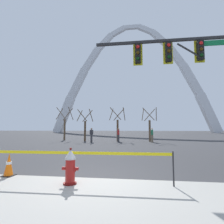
% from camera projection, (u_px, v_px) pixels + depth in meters
% --- Properties ---
extents(ground_plane, '(240.00, 240.00, 0.00)m').
position_uv_depth(ground_plane, '(96.00, 179.00, 5.46)').
color(ground_plane, '#333335').
extents(fire_hydrant, '(0.46, 0.48, 0.99)m').
position_uv_depth(fire_hydrant, '(70.00, 167.00, 4.96)').
color(fire_hydrant, '#5E0F0D').
rests_on(fire_hydrant, ground).
extents(caution_tape_barrier, '(5.57, 0.15, 0.92)m').
position_uv_depth(caution_tape_barrier, '(72.00, 160.00, 5.07)').
color(caution_tape_barrier, '#232326').
rests_on(caution_tape_barrier, ground).
extents(traffic_cone_by_hydrant, '(0.36, 0.36, 0.73)m').
position_uv_depth(traffic_cone_by_hydrant, '(9.00, 165.00, 5.79)').
color(traffic_cone_by_hydrant, black).
rests_on(traffic_cone_by_hydrant, ground).
extents(traffic_signal_gantry, '(6.42, 0.44, 6.00)m').
position_uv_depth(traffic_signal_gantry, '(193.00, 67.00, 8.10)').
color(traffic_signal_gantry, '#232326').
rests_on(traffic_signal_gantry, ground).
extents(monument_arch, '(62.05, 2.88, 42.71)m').
position_uv_depth(monument_arch, '(132.00, 83.00, 68.85)').
color(monument_arch, silver).
rests_on(monument_arch, ground).
extents(tree_far_left, '(1.99, 2.00, 4.32)m').
position_uv_depth(tree_far_left, '(65.00, 126.00, 23.78)').
color(tree_far_left, brown).
rests_on(tree_far_left, ground).
extents(tree_left_mid, '(1.78, 1.79, 3.85)m').
position_uv_depth(tree_left_mid, '(85.00, 127.00, 21.92)').
color(tree_left_mid, brown).
rests_on(tree_left_mid, ground).
extents(tree_center_left, '(1.88, 1.89, 4.07)m').
position_uv_depth(tree_center_left, '(118.00, 126.00, 21.87)').
color(tree_center_left, brown).
rests_on(tree_center_left, ground).
extents(tree_center_right, '(1.82, 1.83, 3.94)m').
position_uv_depth(tree_center_right, '(150.00, 127.00, 21.08)').
color(tree_center_right, brown).
rests_on(tree_center_right, ground).
extents(pedestrian_walking_left, '(0.26, 0.37, 1.59)m').
position_uv_depth(pedestrian_walking_left, '(118.00, 135.00, 19.86)').
color(pedestrian_walking_left, '#38383D').
rests_on(pedestrian_walking_left, ground).
extents(pedestrian_standing_center, '(0.27, 0.38, 1.59)m').
position_uv_depth(pedestrian_standing_center, '(152.00, 135.00, 19.83)').
color(pedestrian_standing_center, brown).
rests_on(pedestrian_standing_center, ground).
extents(pedestrian_walking_right, '(0.36, 0.24, 1.59)m').
position_uv_depth(pedestrian_walking_right, '(91.00, 135.00, 20.01)').
color(pedestrian_walking_right, '#38383D').
rests_on(pedestrian_walking_right, ground).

